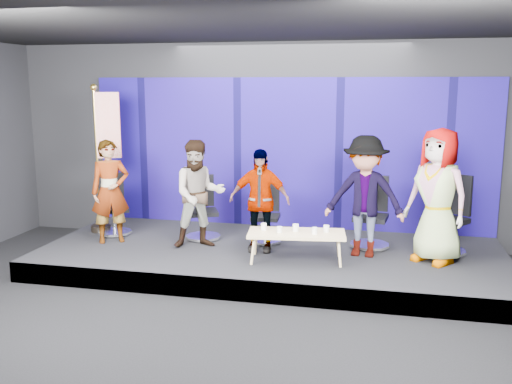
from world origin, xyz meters
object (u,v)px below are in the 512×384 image
at_px(panelist_a, 110,191).
at_px(chair_c, 266,222).
at_px(panelist_e, 437,196).
at_px(mug_b, 280,230).
at_px(mug_a, 264,227).
at_px(mug_e, 326,229).
at_px(chair_d, 371,224).
at_px(coffee_table, 296,235).
at_px(chair_b, 203,218).
at_px(chair_a, 114,214).
at_px(panelist_b, 199,194).
at_px(mug_d, 315,231).
at_px(mug_c, 296,228).
at_px(chair_e, 447,228).
at_px(flag_stand, 105,155).
at_px(panelist_c, 259,200).
at_px(panelist_d, 365,196).

xyz_separation_m(panelist_a, chair_c, (2.40, 0.54, -0.50)).
xyz_separation_m(panelist_e, mug_b, (-2.15, -0.49, -0.49)).
xyz_separation_m(mug_a, mug_e, (0.89, 0.10, -0.00)).
height_order(chair_d, coffee_table, chair_d).
xyz_separation_m(chair_b, mug_b, (1.45, -0.95, 0.13)).
bearing_deg(panelist_a, chair_d, -24.45).
distance_m(chair_a, panelist_b, 1.79).
xyz_separation_m(chair_b, chair_c, (1.05, 0.02, -0.02)).
height_order(chair_a, mug_d, chair_a).
relative_size(chair_a, panelist_e, 0.53).
height_order(chair_c, panelist_e, panelist_e).
distance_m(chair_b, mug_c, 1.86).
distance_m(coffee_table, mug_b, 0.26).
bearing_deg(mug_e, coffee_table, -164.48).
xyz_separation_m(chair_d, panelist_e, (0.91, -0.57, 0.59)).
bearing_deg(chair_c, chair_e, -4.62).
xyz_separation_m(chair_c, flag_stand, (-2.78, 0.04, 1.00)).
height_order(panelist_a, mug_d, panelist_a).
relative_size(chair_b, chair_e, 0.87).
xyz_separation_m(panelist_a, mug_a, (2.55, -0.34, -0.35)).
bearing_deg(mug_e, mug_b, -163.44).
xyz_separation_m(coffee_table, mug_d, (0.26, -0.04, 0.08)).
bearing_deg(mug_a, chair_e, 18.29).
height_order(panelist_e, mug_b, panelist_e).
xyz_separation_m(chair_a, chair_c, (2.60, 0.08, -0.02)).
relative_size(panelist_a, panelist_b, 0.98).
relative_size(mug_a, mug_b, 1.12).
relative_size(panelist_c, panelist_d, 0.88).
relative_size(panelist_a, mug_d, 17.12).
relative_size(panelist_d, coffee_table, 1.24).
bearing_deg(panelist_c, mug_a, -73.06).
xyz_separation_m(chair_b, panelist_c, (1.05, -0.48, 0.44)).
bearing_deg(panelist_a, coffee_table, -39.95).
bearing_deg(mug_d, panelist_e, 15.31).
bearing_deg(chair_b, chair_d, -22.05).
bearing_deg(panelist_b, chair_d, -11.30).
relative_size(chair_c, coffee_table, 0.67).
height_order(panelist_b, mug_d, panelist_b).
xyz_separation_m(panelist_b, panelist_c, (0.95, 0.01, -0.06)).
distance_m(chair_e, mug_d, 2.08).
xyz_separation_m(panelist_d, mug_a, (-1.40, -0.47, -0.41)).
bearing_deg(chair_b, mug_b, -57.63).
height_order(chair_b, panelist_e, panelist_e).
xyz_separation_m(chair_b, mug_c, (1.66, -0.82, 0.14)).
bearing_deg(panelist_a, chair_c, -20.55).
bearing_deg(mug_d, flag_stand, 165.04).
xyz_separation_m(panelist_d, panelist_e, (1.00, -0.07, 0.07)).
distance_m(mug_b, mug_c, 0.25).
bearing_deg(chair_c, mug_a, -84.48).
relative_size(chair_a, mug_c, 9.79).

